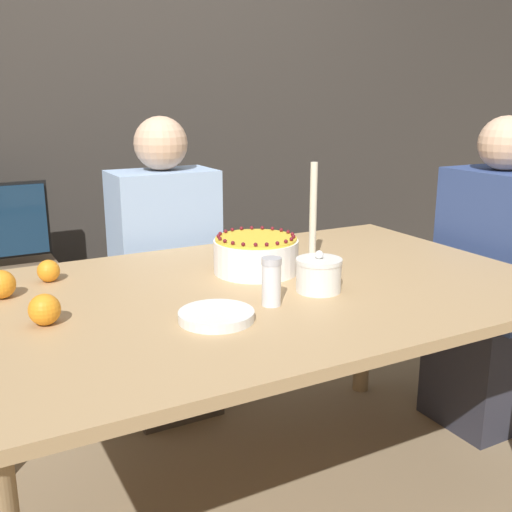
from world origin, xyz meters
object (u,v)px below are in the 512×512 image
object	(u,v)px
cake	(256,255)
person_man_blue_shirt	(167,289)
candle	(313,223)
person_woman_floral	(490,297)
sugar_bowl	(319,275)
sugar_shaker	(271,281)

from	to	relation	value
cake	person_man_blue_shirt	bearing A→B (deg)	97.94
cake	candle	size ratio (longest dim) A/B	0.79
person_woman_floral	sugar_bowl	bearing A→B (deg)	100.09
person_man_blue_shirt	person_woman_floral	xyz separation A→B (m)	(1.07, -0.69, 0.00)
sugar_shaker	candle	distance (m)	0.42
candle	person_woman_floral	world-z (taller)	person_woman_floral
cake	sugar_shaker	distance (m)	0.31
person_woman_floral	person_man_blue_shirt	bearing A→B (deg)	56.93
sugar_bowl	person_woman_floral	size ratio (longest dim) A/B	0.11
candle	person_man_blue_shirt	world-z (taller)	person_man_blue_shirt
sugar_bowl	candle	xyz separation A→B (m)	(0.13, 0.24, 0.09)
candle	sugar_bowl	bearing A→B (deg)	-119.68
sugar_shaker	person_woman_floral	world-z (taller)	person_woman_floral
sugar_bowl	person_woman_floral	distance (m)	0.97
cake	person_woman_floral	bearing A→B (deg)	-5.23
sugar_shaker	candle	world-z (taller)	candle
sugar_bowl	candle	distance (m)	0.29
sugar_shaker	sugar_bowl	bearing A→B (deg)	12.78
candle	sugar_shaker	bearing A→B (deg)	-138.51
sugar_bowl	person_woman_floral	xyz separation A→B (m)	(0.92, 0.16, -0.26)
sugar_bowl	sugar_shaker	distance (m)	0.18
sugar_shaker	person_woman_floral	xyz separation A→B (m)	(1.09, 0.20, -0.28)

